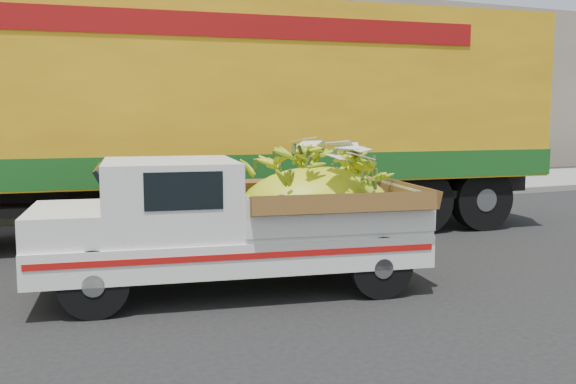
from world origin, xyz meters
name	(u,v)px	position (x,y,z in m)	size (l,w,h in m)	color
ground	(308,268)	(0.00, 0.00, 0.00)	(100.00, 100.00, 0.00)	black
curb	(201,209)	(0.00, 5.36, 0.07)	(60.00, 0.25, 0.15)	gray
sidewalk	(177,197)	(0.00, 7.46, 0.07)	(60.00, 4.00, 0.14)	gray
building_right	(468,91)	(14.00, 14.36, 3.00)	(14.00, 6.00, 6.00)	gray
pickup_truck	(260,220)	(-0.94, -0.68, 0.82)	(4.58, 2.29, 1.53)	black
semi_trailer	(209,110)	(-0.50, 2.90, 2.12)	(12.04, 3.72, 3.80)	black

